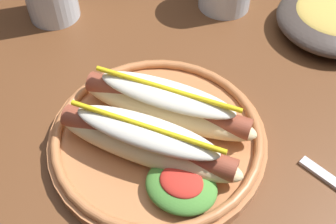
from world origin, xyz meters
name	(u,v)px	position (x,y,z in m)	size (l,w,h in m)	color
dining_table	(204,119)	(0.00, 0.00, 0.63)	(1.19, 0.85, 0.74)	brown
hot_dog_plate	(158,134)	(-0.01, -0.15, 0.77)	(0.27, 0.27, 0.08)	#B77042
side_bowl	(333,19)	(0.14, 0.17, 0.76)	(0.17, 0.17, 0.05)	#423833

